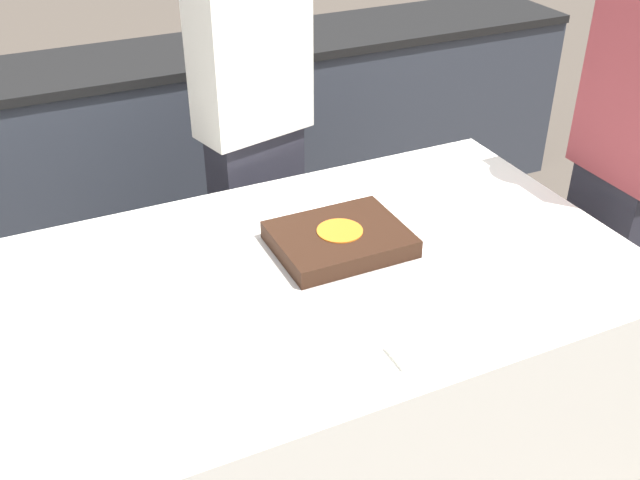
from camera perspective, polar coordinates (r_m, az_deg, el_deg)
The scene contains 9 objects.
ground_plane at distance 2.69m, azimuth -2.05°, elevation -16.15°, with size 14.00×14.00×0.00m, color brown.
back_counter at distance 3.72m, azimuth -12.45°, elevation 6.78°, with size 4.40×0.58×0.92m.
dining_table at distance 2.42m, azimuth -2.22°, elevation -10.18°, with size 2.10×1.17×0.76m.
cake at distance 2.30m, azimuth 1.51°, elevation 0.01°, with size 0.44×0.36×0.07m.
plate_stack at distance 2.09m, azimuth -22.39°, elevation -5.93°, with size 0.21×0.21×0.09m.
side_plate_near_cake at distance 2.55m, azimuth -3.26°, elevation 2.71°, with size 0.22×0.22×0.00m.
utensil_pile at distance 1.93m, azimuth 7.56°, elevation -8.27°, with size 0.15×0.09×0.02m.
person_cutting_cake at distance 2.87m, azimuth -5.02°, elevation 7.68°, with size 0.45×0.30×1.60m.
person_seated_right at distance 2.81m, azimuth 22.20°, elevation 5.28°, with size 0.21×0.36×1.63m.
Camera 1 is at (-0.68, -1.66, 2.00)m, focal length 42.00 mm.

